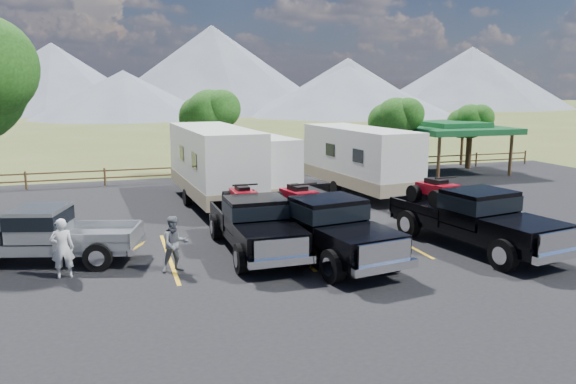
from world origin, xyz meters
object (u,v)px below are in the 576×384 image
object	(u,v)px
rig_right	(472,216)
trailer_left	(214,165)
trailer_right	(359,160)
person_a	(62,248)
trailer_center	(249,165)
rig_left	(254,222)
person_b	(175,244)
pavilion	(453,129)
pickup_silver	(45,234)
rig_center	(323,224)

from	to	relation	value
rig_right	trailer_left	bearing A→B (deg)	116.71
trailer_left	trailer_right	bearing A→B (deg)	-0.52
person_a	trailer_center	bearing A→B (deg)	-132.13
trailer_center	trailer_left	bearing A→B (deg)	-162.12
rig_right	trailer_left	xyz separation A→B (m)	(-7.06, 9.45, 0.78)
rig_left	person_b	xyz separation A→B (m)	(-2.74, -1.31, -0.16)
pavilion	person_b	world-z (taller)	pavilion
rig_right	person_a	world-z (taller)	rig_right
trailer_center	person_b	bearing A→B (deg)	-122.06
pavilion	person_a	size ratio (longest dim) A/B	3.54
rig_right	person_b	distance (m)	9.90
rig_right	person_a	size ratio (longest dim) A/B	3.99
pickup_silver	person_a	bearing A→B (deg)	35.09
person_b	rig_center	bearing A→B (deg)	-8.71
rig_left	trailer_right	xyz separation A→B (m)	(7.46, 8.02, 0.76)
trailer_center	rig_center	bearing A→B (deg)	-96.44
pavilion	trailer_right	distance (m)	10.18
pavilion	trailer_left	world-z (taller)	trailer_left
rig_center	trailer_left	xyz separation A→B (m)	(-1.88, 8.92, 0.81)
rig_right	person_b	size ratio (longest dim) A/B	4.18
trailer_right	person_a	bearing A→B (deg)	-152.21
person_a	pavilion	bearing A→B (deg)	-150.17
trailer_center	trailer_right	distance (m)	5.57
trailer_left	person_b	bearing A→B (deg)	-110.64
rig_right	trailer_center	xyz separation A→B (m)	(-5.23, 10.29, 0.57)
rig_left	trailer_right	world-z (taller)	trailer_right
rig_center	rig_right	size ratio (longest dim) A/B	0.98
trailer_center	person_a	world-z (taller)	trailer_center
pickup_silver	person_b	world-z (taller)	pickup_silver
rig_right	person_b	bearing A→B (deg)	167.21
rig_left	person_b	size ratio (longest dim) A/B	3.70
trailer_right	rig_right	bearing A→B (deg)	-98.01
trailer_right	trailer_left	bearing A→B (deg)	176.59
rig_right	pickup_silver	xyz separation A→B (m)	(-13.60, 2.55, -0.17)
trailer_right	pickup_silver	distance (m)	15.72
person_b	rig_right	bearing A→B (deg)	-12.17
trailer_center	pickup_silver	size ratio (longest dim) A/B	1.49
trailer_left	pavilion	bearing A→B (deg)	15.51
rig_center	trailer_left	world-z (taller)	trailer_left
trailer_right	person_a	world-z (taller)	trailer_right
pavilion	rig_left	world-z (taller)	pavilion
pavilion	trailer_left	xyz separation A→B (m)	(-16.13, -5.47, -0.88)
person_a	person_b	distance (m)	3.13
rig_center	rig_right	world-z (taller)	rig_right
rig_left	trailer_right	size ratio (longest dim) A/B	0.64
pavilion	rig_center	xyz separation A→B (m)	(-14.25, -14.40, -1.69)
rig_left	rig_center	distance (m)	2.33
pickup_silver	rig_center	bearing A→B (deg)	92.04
rig_center	trailer_center	bearing A→B (deg)	81.08
trailer_center	trailer_right	world-z (taller)	trailer_right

